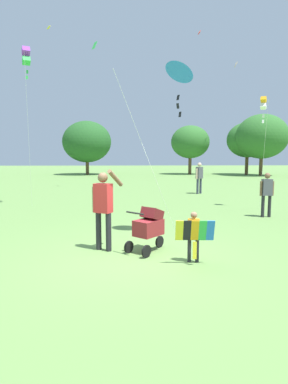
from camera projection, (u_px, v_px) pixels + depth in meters
name	position (u px, v px, depth m)	size (l,w,h in m)	color
ground_plane	(133.00, 255.00, 7.14)	(120.00, 120.00, 0.00)	#668E47
treeline_distant	(147.00, 139.00, 34.81)	(39.07, 7.34, 6.44)	brown
child_with_butterfly_kite	(194.00, 232.00, 6.60)	(0.78, 0.35, 1.06)	#232328
person_adult_flyer	(103.00, 204.00, 7.43)	(0.72, 0.52, 1.89)	#232328
stroller	(149.00, 225.00, 7.39)	(0.95, 1.00, 1.03)	black
kite_adult_black	(179.00, 73.00, 8.37)	(2.17, 1.63, 4.59)	blue
kite_orange_delta	(263.00, 104.00, 12.98)	(0.70, 1.91, 4.54)	#F4A319
kite_green_novelty	(26.00, 57.00, 13.30)	(0.53, 1.44, 6.62)	purple
distant_kites_cluster	(105.00, 24.00, 27.84)	(26.91, 15.26, 8.86)	white
person_red_shirt	(267.00, 191.00, 11.44)	(0.51, 0.22, 1.58)	#232328
person_sitting_far	(199.00, 175.00, 18.36)	(0.46, 0.43, 1.78)	#33384C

